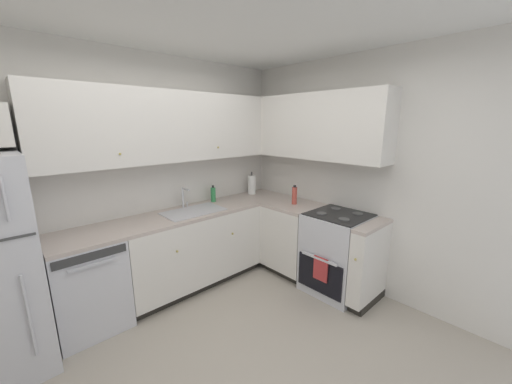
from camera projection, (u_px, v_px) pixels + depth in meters
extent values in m
cube|color=#A89E8E|center=(237.00, 370.00, 2.28)|extent=(3.67, 3.28, 0.02)
cube|color=silver|center=(139.00, 177.00, 3.16)|extent=(3.77, 0.05, 2.61)
cube|color=silver|center=(365.00, 177.00, 3.21)|extent=(0.05, 3.38, 2.61)
cylinder|color=silver|center=(29.00, 316.00, 2.01)|extent=(0.02, 0.02, 0.63)
cylinder|color=silver|center=(5.00, 199.00, 1.81)|extent=(0.02, 0.02, 0.29)
cube|color=silver|center=(88.00, 284.00, 2.68)|extent=(0.60, 0.60, 0.87)
cube|color=#333333|center=(91.00, 256.00, 2.37)|extent=(0.55, 0.01, 0.07)
cube|color=silver|center=(93.00, 265.00, 2.38)|extent=(0.36, 0.02, 0.02)
cube|color=silver|center=(193.00, 246.00, 3.40)|extent=(1.62, 0.60, 0.78)
cube|color=black|center=(193.00, 278.00, 3.53)|extent=(1.62, 0.54, 0.09)
sphere|color=tan|center=(177.00, 251.00, 2.91)|extent=(0.02, 0.02, 0.02)
sphere|color=tan|center=(233.00, 234.00, 3.38)|extent=(0.02, 0.02, 0.02)
cube|color=#B7A89E|center=(191.00, 213.00, 3.31)|extent=(2.82, 0.60, 0.03)
cube|color=silver|center=(293.00, 236.00, 3.71)|extent=(0.60, 0.61, 0.78)
cube|color=black|center=(294.00, 266.00, 3.83)|extent=(0.54, 0.61, 0.09)
cube|color=silver|center=(369.00, 263.00, 2.98)|extent=(0.60, 0.15, 0.78)
cube|color=black|center=(367.00, 299.00, 3.10)|extent=(0.54, 0.15, 0.09)
sphere|color=tan|center=(355.00, 259.00, 2.74)|extent=(0.02, 0.02, 0.02)
cube|color=#B7A89E|center=(294.00, 205.00, 3.61)|extent=(0.60, 0.61, 0.03)
cube|color=#B7A89E|center=(373.00, 226.00, 2.89)|extent=(0.60, 0.15, 0.03)
cube|color=silver|center=(337.00, 253.00, 3.28)|extent=(0.64, 0.62, 0.90)
cube|color=black|center=(319.00, 276.00, 3.10)|extent=(0.02, 0.55, 0.38)
cube|color=silver|center=(319.00, 258.00, 3.04)|extent=(0.02, 0.43, 0.02)
cube|color=black|center=(340.00, 214.00, 3.18)|extent=(0.59, 0.60, 0.01)
cube|color=silver|center=(354.00, 203.00, 3.36)|extent=(0.03, 0.60, 0.15)
cylinder|color=#4C4C4C|center=(344.00, 219.00, 2.98)|extent=(0.11, 0.11, 0.01)
cylinder|color=#4C4C4C|center=(322.00, 213.00, 3.18)|extent=(0.11, 0.11, 0.01)
cylinder|color=#4C4C4C|center=(358.00, 214.00, 3.17)|extent=(0.11, 0.11, 0.01)
cylinder|color=#4C4C4C|center=(336.00, 208.00, 3.36)|extent=(0.11, 0.11, 0.01)
cube|color=#B23333|center=(320.00, 269.00, 3.04)|extent=(0.02, 0.17, 0.26)
cube|color=silver|center=(166.00, 127.00, 3.08)|extent=(2.50, 0.32, 0.74)
sphere|color=tan|center=(120.00, 154.00, 2.65)|extent=(0.02, 0.02, 0.02)
sphere|color=tan|center=(218.00, 147.00, 3.38)|extent=(0.02, 0.02, 0.02)
cube|color=silver|center=(309.00, 127.00, 3.44)|extent=(0.32, 1.95, 0.74)
cube|color=#B7B7BC|center=(194.00, 211.00, 3.30)|extent=(0.68, 0.40, 0.01)
cube|color=gray|center=(194.00, 215.00, 3.31)|extent=(0.62, 0.36, 0.09)
cube|color=#99999E|center=(194.00, 214.00, 3.30)|extent=(0.02, 0.35, 0.06)
cylinder|color=silver|center=(183.00, 197.00, 3.43)|extent=(0.02, 0.02, 0.25)
cylinder|color=silver|center=(186.00, 189.00, 3.35)|extent=(0.02, 0.15, 0.02)
cylinder|color=silver|center=(187.00, 204.00, 3.49)|extent=(0.02, 0.02, 0.06)
cylinder|color=#338C4C|center=(213.00, 195.00, 3.70)|extent=(0.06, 0.06, 0.18)
cylinder|color=#262626|center=(213.00, 187.00, 3.68)|extent=(0.03, 0.03, 0.03)
cylinder|color=white|center=(252.00, 185.00, 4.11)|extent=(0.11, 0.11, 0.27)
cylinder|color=#3F3F3F|center=(252.00, 183.00, 4.11)|extent=(0.02, 0.02, 0.33)
cylinder|color=#BF4C3F|center=(294.00, 196.00, 3.59)|extent=(0.06, 0.06, 0.21)
cylinder|color=black|center=(295.00, 186.00, 3.56)|extent=(0.03, 0.03, 0.02)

